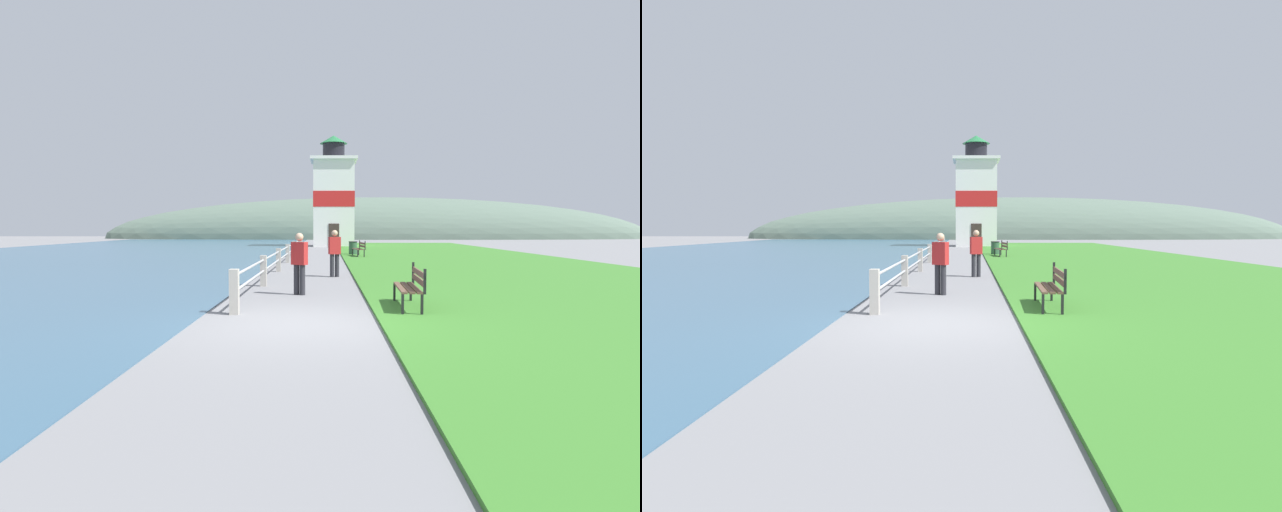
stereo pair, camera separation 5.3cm
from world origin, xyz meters
TOP-DOWN VIEW (x-y plane):
  - ground_plane at (0.00, 0.00)m, footprint 160.00×160.00m
  - grass_verge at (7.44, 17.21)m, footprint 12.00×51.64m
  - water_strip at (-13.94, 17.21)m, footprint 24.00×82.63m
  - seawall_railing at (-1.34, 15.13)m, footprint 0.18×28.45m
  - park_bench_near at (2.28, 1.59)m, footprint 0.56×1.85m
  - park_bench_midway at (2.45, 19.61)m, footprint 0.67×1.74m
  - lighthouse at (1.22, 35.46)m, footprint 4.04×4.04m
  - person_strolling at (-0.19, 3.87)m, footprint 0.44×0.37m
  - person_by_railing at (0.80, 8.43)m, footprint 0.44×0.31m
  - trash_bin at (2.17, 21.63)m, footprint 0.54×0.54m
  - distant_hillside at (8.00, 64.43)m, footprint 80.00×16.00m

SIDE VIEW (x-z plane):
  - ground_plane at x=0.00m, z-range 0.00..0.00m
  - distant_hillside at x=8.00m, z-range -6.00..6.00m
  - water_strip at x=-13.94m, z-range 0.00..0.01m
  - grass_verge at x=7.44m, z-range 0.00..0.06m
  - trash_bin at x=2.17m, z-range 0.00..0.84m
  - seawall_railing at x=-1.34m, z-range 0.08..0.99m
  - park_bench_midway at x=2.45m, z-range 0.07..1.01m
  - park_bench_near at x=2.28m, z-range 0.07..1.01m
  - person_strolling at x=-0.19m, z-range 0.07..1.65m
  - person_by_railing at x=0.80m, z-range 0.07..1.69m
  - lighthouse at x=1.22m, z-range -0.58..9.15m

